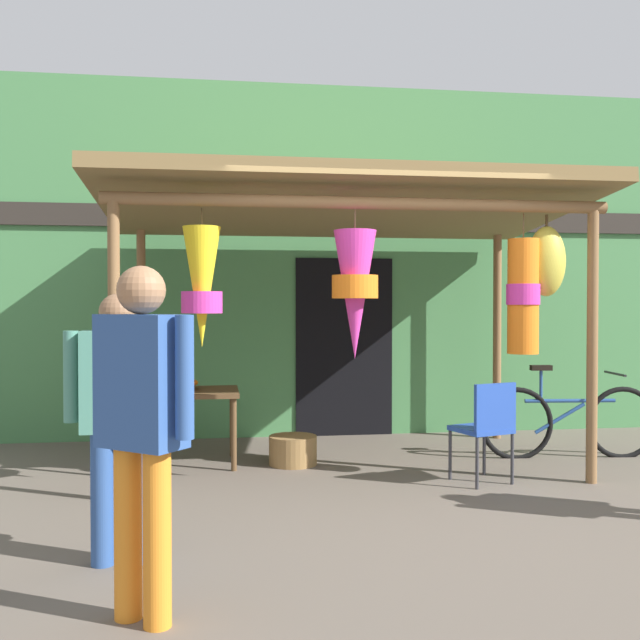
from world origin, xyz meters
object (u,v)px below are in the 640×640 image
at_px(parked_bicycle, 569,422).
at_px(customer_foreground, 142,413).
at_px(vendor_in_orange, 118,406).
at_px(wicker_basket_by_table, 293,450).
at_px(flower_heap_on_table, 163,383).
at_px(display_table, 167,398).
at_px(folding_chair, 487,423).

bearing_deg(parked_bicycle, customer_foreground, -139.60).
relative_size(vendor_in_orange, customer_foreground, 0.93).
bearing_deg(wicker_basket_by_table, vendor_in_orange, -117.31).
bearing_deg(wicker_basket_by_table, flower_heap_on_table, 170.99).
height_order(display_table, flower_heap_on_table, flower_heap_on_table).
height_order(folding_chair, vendor_in_orange, vendor_in_orange).
height_order(vendor_in_orange, customer_foreground, customer_foreground).
relative_size(display_table, flower_heap_on_table, 1.94).
relative_size(flower_heap_on_table, customer_foreground, 0.40).
height_order(parked_bicycle, vendor_in_orange, vendor_in_orange).
distance_m(flower_heap_on_table, parked_bicycle, 3.89).
bearing_deg(customer_foreground, display_table, 91.69).
bearing_deg(wicker_basket_by_table, customer_foreground, -107.91).
bearing_deg(vendor_in_orange, flower_heap_on_table, 88.48).
bearing_deg(parked_bicycle, folding_chair, -143.06).
relative_size(flower_heap_on_table, vendor_in_orange, 0.43).
relative_size(display_table, wicker_basket_by_table, 2.93).
xyz_separation_m(display_table, flower_heap_on_table, (-0.04, 0.04, 0.13)).
height_order(folding_chair, customer_foreground, customer_foreground).
relative_size(wicker_basket_by_table, customer_foreground, 0.27).
bearing_deg(flower_heap_on_table, parked_bicycle, -3.76).
height_order(folding_chair, wicker_basket_by_table, folding_chair).
bearing_deg(vendor_in_orange, customer_foreground, -75.44).
xyz_separation_m(wicker_basket_by_table, parked_bicycle, (2.68, -0.07, 0.21)).
bearing_deg(display_table, parked_bicycle, -3.17).
bearing_deg(customer_foreground, vendor_in_orange, 104.56).
xyz_separation_m(vendor_in_orange, customer_foreground, (0.21, -0.80, 0.08)).
height_order(flower_heap_on_table, vendor_in_orange, vendor_in_orange).
height_order(display_table, customer_foreground, customer_foreground).
bearing_deg(flower_heap_on_table, vendor_in_orange, -91.52).
xyz_separation_m(flower_heap_on_table, vendor_in_orange, (-0.07, -2.62, 0.15)).
bearing_deg(parked_bicycle, wicker_basket_by_table, 178.59).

